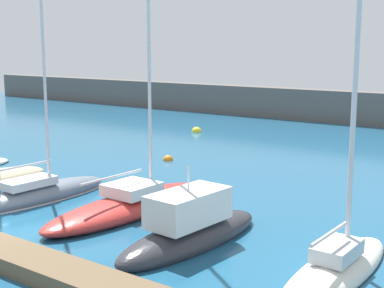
{
  "coord_description": "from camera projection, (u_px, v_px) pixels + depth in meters",
  "views": [
    {
      "loc": [
        18.64,
        -13.08,
        7.45
      ],
      "look_at": [
        4.16,
        6.71,
        3.07
      ],
      "focal_mm": 51.62,
      "sensor_mm": 36.0,
      "label": 1
    }
  ],
  "objects": [
    {
      "name": "sailboat_slate_fourth",
      "position": [
        41.0,
        191.0,
        27.0
      ],
      "size": [
        2.35,
        7.83,
        15.67
      ],
      "rotation": [
        0.0,
        0.0,
        1.52
      ],
      "color": "slate",
      "rests_on": "ground_plane"
    },
    {
      "name": "mooring_buoy_orange",
      "position": [
        168.0,
        160.0,
        36.38
      ],
      "size": [
        0.69,
        0.69,
        0.69
      ],
      "primitive_type": "sphere",
      "color": "orange",
      "rests_on": "ground_plane"
    },
    {
      "name": "motorboat_charcoal_sixth",
      "position": [
        191.0,
        229.0,
        20.94
      ],
      "size": [
        2.66,
        7.74,
        3.5
      ],
      "rotation": [
        0.0,
        0.0,
        1.5
      ],
      "color": "#2D2D33",
      "rests_on": "ground_plane"
    },
    {
      "name": "breakwater_seawall",
      "position": [
        354.0,
        108.0,
        53.13
      ],
      "size": [
        108.0,
        2.03,
        3.14
      ],
      "primitive_type": "cube",
      "color": "#5B5651",
      "rests_on": "ground_plane"
    },
    {
      "name": "mooring_buoy_yellow",
      "position": [
        197.0,
        132.0,
        48.37
      ],
      "size": [
        0.9,
        0.9,
        0.9
      ],
      "primitive_type": "sphere",
      "color": "yellow",
      "rests_on": "ground_plane"
    },
    {
      "name": "sailboat_red_fifth",
      "position": [
        130.0,
        202.0,
        24.88
      ],
      "size": [
        2.97,
        9.8,
        19.87
      ],
      "rotation": [
        0.0,
        0.0,
        1.54
      ],
      "color": "#B72D28",
      "rests_on": "ground_plane"
    },
    {
      "name": "ground_plane",
      "position": [
        13.0,
        231.0,
        22.53
      ],
      "size": [
        120.0,
        120.0,
        0.0
      ],
      "primitive_type": "plane",
      "color": "#1E567A"
    },
    {
      "name": "sailboat_ivory_seventh",
      "position": [
        337.0,
        267.0,
        18.17
      ],
      "size": [
        2.04,
        7.62,
        12.75
      ],
      "rotation": [
        0.0,
        0.0,
        1.56
      ],
      "color": "silver",
      "rests_on": "ground_plane"
    }
  ]
}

